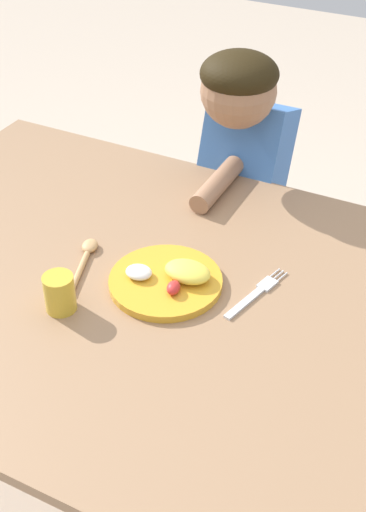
# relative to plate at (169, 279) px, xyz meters

# --- Properties ---
(ground_plane) EXTENTS (8.00, 8.00, 0.00)m
(ground_plane) POSITION_rel_plate_xyz_m (-0.06, -0.02, -0.71)
(ground_plane) COLOR beige
(dining_table) EXTENTS (1.39, 0.99, 0.69)m
(dining_table) POSITION_rel_plate_xyz_m (-0.06, -0.02, -0.13)
(dining_table) COLOR #957050
(dining_table) RESTS_ON ground_plane
(plate) EXTENTS (0.24, 0.24, 0.05)m
(plate) POSITION_rel_plate_xyz_m (0.00, 0.00, 0.00)
(plate) COLOR gold
(plate) RESTS_ON dining_table
(fork) EXTENTS (0.07, 0.19, 0.01)m
(fork) POSITION_rel_plate_xyz_m (0.17, 0.05, -0.01)
(fork) COLOR silver
(fork) RESTS_ON dining_table
(spoon) EXTENTS (0.08, 0.18, 0.02)m
(spoon) POSITION_rel_plate_xyz_m (-0.20, -0.01, -0.01)
(spoon) COLOR tan
(spoon) RESTS_ON dining_table
(drinking_cup) EXTENTS (0.06, 0.06, 0.08)m
(drinking_cup) POSITION_rel_plate_xyz_m (-0.16, -0.16, 0.03)
(drinking_cup) COLOR gold
(drinking_cup) RESTS_ON dining_table
(person) EXTENTS (0.21, 0.42, 1.02)m
(person) POSITION_rel_plate_xyz_m (-0.05, 0.55, -0.14)
(person) COLOR #444F70
(person) RESTS_ON ground_plane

